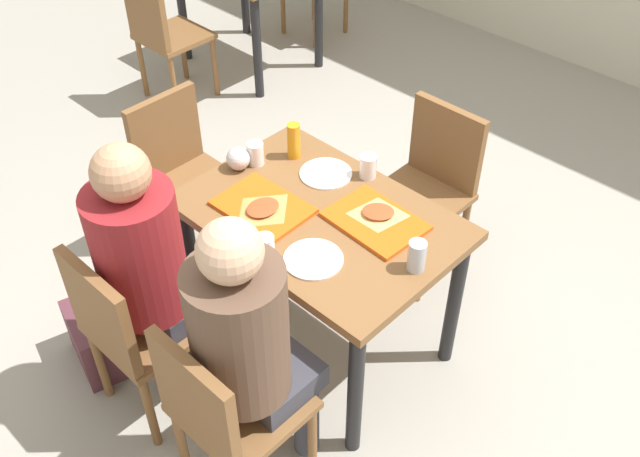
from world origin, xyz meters
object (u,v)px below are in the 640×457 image
at_px(tray_red_far, 375,221).
at_px(condiment_bottle, 294,141).
at_px(chair_far_side, 431,180).
at_px(pizza_slice_a, 263,209).
at_px(person_in_brown_jacket, 249,339).
at_px(background_chair_near, 162,31).
at_px(plastic_cup_b, 265,248).
at_px(plastic_cup_c, 256,154).
at_px(chair_left_end, 182,168).
at_px(soda_can, 417,256).
at_px(paper_plate_center, 326,174).
at_px(handbag, 94,340).
at_px(main_table, 320,235).
at_px(pizza_slice_b, 378,213).
at_px(paper_plate_near_edge, 313,259).
at_px(chair_near_left, 130,326).
at_px(foil_bundle, 238,159).
at_px(chair_near_right, 223,410).
at_px(tray_red_near, 263,207).
at_px(person_in_red, 150,260).

xyz_separation_m(tray_red_far, condiment_bottle, (-0.53, 0.09, 0.07)).
bearing_deg(chair_far_side, pizza_slice_a, -100.17).
xyz_separation_m(person_in_brown_jacket, background_chair_near, (-2.43, 1.43, -0.25)).
bearing_deg(plastic_cup_b, background_chair_near, 152.66).
distance_m(tray_red_far, plastic_cup_c, 0.62).
height_order(chair_left_end, soda_can, soda_can).
height_order(person_in_brown_jacket, background_chair_near, person_in_brown_jacket).
bearing_deg(paper_plate_center, plastic_cup_b, -70.09).
relative_size(pizza_slice_a, handbag, 0.63).
distance_m(main_table, person_in_brown_jacket, 0.68).
relative_size(pizza_slice_b, plastic_cup_b, 2.34).
bearing_deg(chair_left_end, main_table, 0.00).
relative_size(paper_plate_near_edge, pizza_slice_a, 1.10).
bearing_deg(chair_near_left, chair_left_end, 130.85).
bearing_deg(pizza_slice_a, person_in_brown_jacket, -47.07).
height_order(chair_near_left, foil_bundle, chair_near_left).
bearing_deg(person_in_brown_jacket, chair_far_side, 101.08).
relative_size(pizza_slice_b, handbag, 0.73).
bearing_deg(foil_bundle, pizza_slice_b, 14.00).
distance_m(chair_far_side, paper_plate_near_edge, 1.00).
distance_m(chair_near_right, pizza_slice_b, 0.94).
distance_m(main_table, pizza_slice_b, 0.26).
bearing_deg(plastic_cup_c, foil_bundle, -109.91).
distance_m(pizza_slice_a, plastic_cup_c, 0.34).
bearing_deg(chair_near_right, chair_near_left, 180.00).
distance_m(chair_left_end, paper_plate_near_edge, 1.13).
bearing_deg(handbag, plastic_cup_c, 77.06).
bearing_deg(main_table, person_in_brown_jacket, -66.43).
relative_size(tray_red_far, paper_plate_center, 1.64).
height_order(main_table, pizza_slice_b, pizza_slice_b).
bearing_deg(tray_red_far, chair_near_left, -117.76).
height_order(person_in_brown_jacket, condiment_bottle, person_in_brown_jacket).
relative_size(chair_near_right, pizza_slice_a, 4.22).
xyz_separation_m(chair_left_end, pizza_slice_a, (0.76, -0.15, 0.27)).
bearing_deg(foil_bundle, chair_near_right, -45.50).
distance_m(chair_far_side, paper_plate_center, 0.63).
xyz_separation_m(main_table, pizza_slice_a, (-0.16, -0.15, 0.13)).
xyz_separation_m(paper_plate_near_edge, condiment_bottle, (-0.51, 0.41, 0.08)).
bearing_deg(paper_plate_near_edge, chair_left_end, 169.34).
xyz_separation_m(plastic_cup_c, background_chair_near, (-1.74, 0.76, -0.30)).
distance_m(person_in_brown_jacket, tray_red_near, 0.66).
bearing_deg(soda_can, chair_far_side, 121.75).
bearing_deg(pizza_slice_b, condiment_bottle, 173.05).
bearing_deg(chair_far_side, paper_plate_near_edge, -80.47).
bearing_deg(handbag, soda_can, 36.31).
distance_m(chair_near_left, person_in_red, 0.28).
bearing_deg(paper_plate_center, pizza_slice_a, -90.28).
height_order(person_in_red, foil_bundle, person_in_red).
distance_m(chair_near_left, tray_red_far, 1.01).
relative_size(condiment_bottle, background_chair_near, 0.19).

